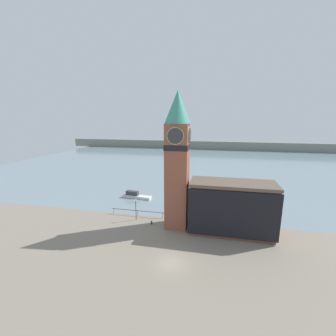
# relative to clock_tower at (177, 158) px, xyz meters

# --- Properties ---
(ground_plane) EXTENTS (160.00, 160.00, 0.00)m
(ground_plane) POSITION_rel_clock_tower_xyz_m (1.10, -10.41, -12.17)
(ground_plane) COLOR gray
(water) EXTENTS (160.00, 120.00, 0.00)m
(water) POSITION_rel_clock_tower_xyz_m (1.10, 62.78, -12.17)
(water) COLOR gray
(water) RESTS_ON ground_plane
(far_shoreline) EXTENTS (180.00, 3.00, 5.00)m
(far_shoreline) POSITION_rel_clock_tower_xyz_m (1.10, 102.78, -9.67)
(far_shoreline) COLOR gray
(far_shoreline) RESTS_ON water
(pier_railing) EXTENTS (10.66, 0.08, 1.09)m
(pier_railing) POSITION_rel_clock_tower_xyz_m (-8.18, 2.53, -11.21)
(pier_railing) COLOR #333338
(pier_railing) RESTS_ON ground_plane
(clock_tower) EXTENTS (4.24, 4.24, 22.92)m
(clock_tower) POSITION_rel_clock_tower_xyz_m (0.00, 0.00, 0.00)
(clock_tower) COLOR brown
(clock_tower) RESTS_ON ground_plane
(pier_building) EXTENTS (13.64, 5.77, 8.64)m
(pier_building) POSITION_rel_clock_tower_xyz_m (9.12, -0.29, -7.83)
(pier_building) COLOR brown
(pier_building) RESTS_ON ground_plane
(boat_near) EXTENTS (7.06, 2.35, 1.59)m
(boat_near) POSITION_rel_clock_tower_xyz_m (-12.15, 12.09, -11.60)
(boat_near) COLOR silver
(boat_near) RESTS_ON water
(mooring_bollard_near) EXTENTS (0.29, 0.29, 0.69)m
(mooring_bollard_near) POSITION_rel_clock_tower_xyz_m (-4.52, -0.33, -11.79)
(mooring_bollard_near) COLOR #2D2D33
(mooring_bollard_near) RESTS_ON ground_plane
(lamp_post) EXTENTS (0.32, 0.32, 4.05)m
(lamp_post) POSITION_rel_clock_tower_xyz_m (-7.82, 0.70, -9.35)
(lamp_post) COLOR black
(lamp_post) RESTS_ON ground_plane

